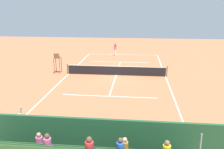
{
  "coord_description": "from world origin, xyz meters",
  "views": [
    {
      "loc": [
        -2.08,
        23.55,
        6.79
      ],
      "look_at": [
        0.0,
        4.0,
        1.2
      ],
      "focal_mm": 38.43,
      "sensor_mm": 36.0,
      "label": 1
    }
  ],
  "objects_px": {
    "umpire_chair": "(57,61)",
    "tennis_player": "(115,49)",
    "tennis_ball_near": "(130,58)",
    "courtside_bench": "(149,142)",
    "tennis_ball_far": "(100,60)",
    "tennis_net": "(116,70)",
    "line_judge": "(21,125)",
    "equipment_bag": "(108,148)",
    "tennis_racket": "(111,55)"
  },
  "relations": [
    {
      "from": "tennis_net",
      "to": "tennis_ball_far",
      "type": "xyz_separation_m",
      "value": [
        2.76,
        -6.8,
        -0.47
      ]
    },
    {
      "from": "courtside_bench",
      "to": "tennis_ball_near",
      "type": "xyz_separation_m",
      "value": [
        1.68,
        -21.76,
        -0.53
      ]
    },
    {
      "from": "umpire_chair",
      "to": "tennis_ball_far",
      "type": "relative_size",
      "value": 32.42
    },
    {
      "from": "tennis_net",
      "to": "tennis_racket",
      "type": "distance_m",
      "value": 10.81
    },
    {
      "from": "tennis_net",
      "to": "tennis_ball_near",
      "type": "distance_m",
      "value": 8.58
    },
    {
      "from": "equipment_bag",
      "to": "tennis_net",
      "type": "bearing_deg",
      "value": -86.64
    },
    {
      "from": "umpire_chair",
      "to": "tennis_ball_near",
      "type": "bearing_deg",
      "value": -131.25
    },
    {
      "from": "tennis_ball_far",
      "to": "equipment_bag",
      "type": "bearing_deg",
      "value": 99.94
    },
    {
      "from": "courtside_bench",
      "to": "tennis_racket",
      "type": "relative_size",
      "value": 3.18
    },
    {
      "from": "tennis_player",
      "to": "tennis_racket",
      "type": "relative_size",
      "value": 3.4
    },
    {
      "from": "tennis_racket",
      "to": "tennis_net",
      "type": "bearing_deg",
      "value": 98.83
    },
    {
      "from": "courtside_bench",
      "to": "tennis_ball_far",
      "type": "bearing_deg",
      "value": -74.55
    },
    {
      "from": "tennis_player",
      "to": "tennis_racket",
      "type": "height_order",
      "value": "tennis_player"
    },
    {
      "from": "equipment_bag",
      "to": "tennis_player",
      "type": "relative_size",
      "value": 0.47
    },
    {
      "from": "tennis_player",
      "to": "line_judge",
      "type": "relative_size",
      "value": 1.0
    },
    {
      "from": "courtside_bench",
      "to": "tennis_ball_far",
      "type": "height_order",
      "value": "courtside_bench"
    },
    {
      "from": "equipment_bag",
      "to": "tennis_ball_far",
      "type": "height_order",
      "value": "equipment_bag"
    },
    {
      "from": "umpire_chair",
      "to": "equipment_bag",
      "type": "bearing_deg",
      "value": 117.25
    },
    {
      "from": "equipment_bag",
      "to": "tennis_ball_near",
      "type": "height_order",
      "value": "equipment_bag"
    },
    {
      "from": "tennis_ball_far",
      "to": "tennis_racket",
      "type": "bearing_deg",
      "value": -105.83
    },
    {
      "from": "tennis_net",
      "to": "courtside_bench",
      "type": "relative_size",
      "value": 5.72
    },
    {
      "from": "umpire_chair",
      "to": "equipment_bag",
      "type": "xyz_separation_m",
      "value": [
        -6.99,
        13.56,
        -1.13
      ]
    },
    {
      "from": "tennis_player",
      "to": "line_judge",
      "type": "distance_m",
      "value": 23.5
    },
    {
      "from": "equipment_bag",
      "to": "tennis_ball_far",
      "type": "xyz_separation_m",
      "value": [
        3.54,
        -20.2,
        -0.15
      ]
    },
    {
      "from": "line_judge",
      "to": "tennis_net",
      "type": "bearing_deg",
      "value": -105.61
    },
    {
      "from": "tennis_racket",
      "to": "tennis_ball_near",
      "type": "xyz_separation_m",
      "value": [
        -2.76,
        2.18,
        0.02
      ]
    },
    {
      "from": "tennis_racket",
      "to": "tennis_ball_near",
      "type": "distance_m",
      "value": 3.52
    },
    {
      "from": "tennis_racket",
      "to": "tennis_player",
      "type": "bearing_deg",
      "value": 141.28
    },
    {
      "from": "umpire_chair",
      "to": "line_judge",
      "type": "height_order",
      "value": "umpire_chair"
    },
    {
      "from": "line_judge",
      "to": "tennis_ball_near",
      "type": "bearing_deg",
      "value": -102.46
    },
    {
      "from": "tennis_ball_far",
      "to": "tennis_ball_near",
      "type": "bearing_deg",
      "value": -156.29
    },
    {
      "from": "tennis_net",
      "to": "tennis_player",
      "type": "bearing_deg",
      "value": -84.11
    },
    {
      "from": "tennis_racket",
      "to": "line_judge",
      "type": "distance_m",
      "value": 23.94
    },
    {
      "from": "tennis_player",
      "to": "tennis_ball_near",
      "type": "xyz_separation_m",
      "value": [
        -2.16,
        1.69,
        -0.98
      ]
    },
    {
      "from": "tennis_ball_far",
      "to": "line_judge",
      "type": "distance_m",
      "value": 20.01
    },
    {
      "from": "tennis_racket",
      "to": "line_judge",
      "type": "relative_size",
      "value": 0.29
    },
    {
      "from": "equipment_bag",
      "to": "tennis_player",
      "type": "height_order",
      "value": "tennis_player"
    },
    {
      "from": "tennis_ball_far",
      "to": "umpire_chair",
      "type": "bearing_deg",
      "value": 62.56
    },
    {
      "from": "tennis_net",
      "to": "courtside_bench",
      "type": "bearing_deg",
      "value": 101.87
    },
    {
      "from": "umpire_chair",
      "to": "equipment_bag",
      "type": "distance_m",
      "value": 15.3
    },
    {
      "from": "courtside_bench",
      "to": "equipment_bag",
      "type": "height_order",
      "value": "courtside_bench"
    },
    {
      "from": "tennis_ball_near",
      "to": "tennis_net",
      "type": "bearing_deg",
      "value": 82.58
    },
    {
      "from": "tennis_net",
      "to": "umpire_chair",
      "type": "relative_size",
      "value": 4.81
    },
    {
      "from": "courtside_bench",
      "to": "line_judge",
      "type": "height_order",
      "value": "line_judge"
    },
    {
      "from": "tennis_ball_near",
      "to": "tennis_player",
      "type": "bearing_deg",
      "value": -38.09
    },
    {
      "from": "courtside_bench",
      "to": "tennis_player",
      "type": "xyz_separation_m",
      "value": [
        3.84,
        -23.46,
        0.46
      ]
    },
    {
      "from": "tennis_player",
      "to": "tennis_ball_near",
      "type": "height_order",
      "value": "tennis_player"
    },
    {
      "from": "umpire_chair",
      "to": "tennis_player",
      "type": "height_order",
      "value": "umpire_chair"
    },
    {
      "from": "tennis_net",
      "to": "courtside_bench",
      "type": "height_order",
      "value": "tennis_net"
    },
    {
      "from": "tennis_net",
      "to": "tennis_racket",
      "type": "xyz_separation_m",
      "value": [
        1.66,
        -10.67,
        -0.49
      ]
    }
  ]
}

